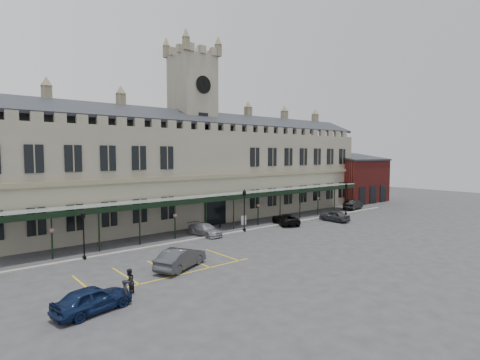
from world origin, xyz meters
TOP-DOWN VIEW (x-y plane):
  - ground at (0.00, 0.00)m, footprint 140.00×140.00m
  - station_building at (0.00, 15.91)m, footprint 60.00×10.36m
  - clock_tower at (0.00, 16.00)m, footprint 5.60×5.60m
  - canopy at (0.00, 7.46)m, footprint 50.00×4.10m
  - brick_annex at (34.00, 12.97)m, footprint 12.40×8.36m
  - kerb at (0.00, 5.50)m, footprint 60.00×0.40m
  - parking_markings at (-14.00, -1.50)m, footprint 16.00×6.00m
  - tree_behind_mid at (8.00, 25.00)m, footprint 6.00×6.00m
  - tree_behind_right at (24.00, 25.00)m, footprint 6.00×6.00m
  - lamp_post_left at (-17.92, 5.42)m, footprint 0.40×0.40m
  - lamp_post_mid at (0.15, 5.40)m, footprint 0.47×0.47m
  - lamp_post_right at (19.67, 4.89)m, footprint 0.45×0.45m
  - traffic_cone at (15.14, 2.70)m, footprint 0.41×0.41m
  - sign_board at (2.75, 8.56)m, footprint 0.66×0.28m
  - bollard_left at (-0.71, 8.97)m, footprint 0.16×0.16m
  - bollard_right at (4.05, 9.79)m, footprint 0.14×0.14m
  - car_left_a at (-21.00, -5.97)m, footprint 4.76×2.65m
  - car_left_b at (-12.89, -2.10)m, footprint 5.27×3.72m
  - car_taxi at (-4.60, 6.52)m, footprint 2.32×4.76m
  - car_van at (7.00, 5.29)m, footprint 4.15×5.47m
  - car_right_a at (13.69, 2.63)m, footprint 1.82×4.31m
  - car_right_b at (25.00, 7.14)m, footprint 5.13×2.83m
  - person_a at (-19.20, -6.31)m, footprint 0.61×0.69m
  - person_b at (-18.30, -4.75)m, footprint 1.04×1.01m

SIDE VIEW (x-z plane):
  - ground at x=0.00m, z-range 0.00..0.00m
  - parking_markings at x=-14.00m, z-range -0.01..0.01m
  - kerb at x=0.00m, z-range 0.00..0.12m
  - traffic_cone at x=15.14m, z-range -0.01..0.64m
  - bollard_right at x=4.05m, z-range 0.00..0.82m
  - bollard_left at x=-0.71m, z-range 0.00..0.89m
  - sign_board at x=2.75m, z-range -0.01..1.16m
  - car_taxi at x=-4.60m, z-range 0.00..1.33m
  - car_van at x=7.00m, z-range 0.00..1.38m
  - car_right_a at x=13.69m, z-range 0.00..1.45m
  - car_left_a at x=-21.00m, z-range 0.00..1.53m
  - person_a at x=-19.20m, z-range 0.00..1.58m
  - car_right_b at x=25.00m, z-range 0.00..1.60m
  - car_left_b at x=-12.89m, z-range 0.00..1.65m
  - person_b at x=-18.30m, z-range 0.00..1.69m
  - canopy at x=0.00m, z-range 0.25..4.55m
  - lamp_post_left at x=-17.92m, z-range 0.39..4.65m
  - lamp_post_right at x=19.67m, z-range 0.44..5.19m
  - lamp_post_mid at x=0.15m, z-range 0.46..5.42m
  - brick_annex at x=34.00m, z-range -0.46..8.77m
  - station_building at x=0.00m, z-range -2.18..15.12m
  - tree_behind_mid at x=8.00m, z-range 4.81..20.81m
  - tree_behind_right at x=24.00m, z-range 4.81..20.81m
  - clock_tower at x=0.00m, z-range 0.71..25.51m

